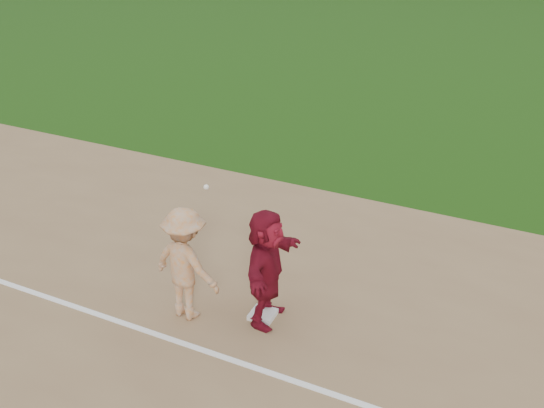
% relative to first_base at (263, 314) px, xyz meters
% --- Properties ---
extents(ground, '(160.00, 160.00, 0.00)m').
position_rel_first_base_xyz_m(ground, '(-0.46, -0.31, -0.06)').
color(ground, '#1A420C').
rests_on(ground, ground).
extents(foul_line, '(60.00, 0.10, 0.01)m').
position_rel_first_base_xyz_m(foul_line, '(-0.46, -1.11, -0.04)').
color(foul_line, white).
rests_on(foul_line, infield_dirt).
extents(first_base, '(0.40, 0.40, 0.08)m').
position_rel_first_base_xyz_m(first_base, '(0.00, 0.00, 0.00)').
color(first_base, white).
rests_on(first_base, infield_dirt).
extents(base_runner, '(0.74, 1.73, 1.81)m').
position_rel_first_base_xyz_m(base_runner, '(0.08, -0.02, 0.86)').
color(base_runner, maroon).
rests_on(base_runner, infield_dirt).
extents(first_base_play, '(1.22, 0.80, 2.15)m').
position_rel_first_base_xyz_m(first_base_play, '(-1.03, -0.46, 0.84)').
color(first_base_play, '#AAAAAC').
rests_on(first_base_play, infield_dirt).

